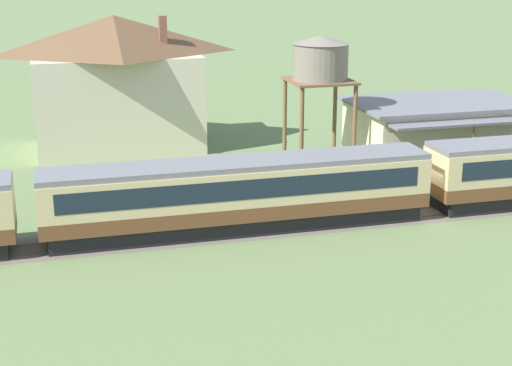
# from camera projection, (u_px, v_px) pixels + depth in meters

# --- Properties ---
(ground_plane) EXTENTS (600.00, 600.00, 0.00)m
(ground_plane) POSITION_uv_depth(u_px,v_px,m) (412.00, 213.00, 45.55)
(ground_plane) COLOR #607547
(passenger_train) EXTENTS (65.74, 3.17, 3.92)m
(passenger_train) POSITION_uv_depth(u_px,v_px,m) (244.00, 191.00, 42.24)
(passenger_train) COLOR brown
(passenger_train) RESTS_ON ground_plane
(railway_track) EXTENTS (106.47, 3.60, 0.04)m
(railway_track) POSITION_uv_depth(u_px,v_px,m) (233.00, 230.00, 42.71)
(railway_track) COLOR #665B51
(railway_track) RESTS_ON ground_plane
(station_building) EXTENTS (12.23, 9.02, 4.53)m
(station_building) POSITION_uv_depth(u_px,v_px,m) (436.00, 133.00, 55.16)
(station_building) COLOR beige
(station_building) RESTS_ON ground_plane
(station_house_brown_roof) EXTENTS (13.17, 8.46, 10.04)m
(station_house_brown_roof) POSITION_uv_depth(u_px,v_px,m) (116.00, 81.00, 58.97)
(station_house_brown_roof) COLOR beige
(station_house_brown_roof) RESTS_ON ground_plane
(water_tower) EXTENTS (4.16, 4.16, 9.29)m
(water_tower) POSITION_uv_depth(u_px,v_px,m) (320.00, 62.00, 51.39)
(water_tower) COLOR brown
(water_tower) RESTS_ON ground_plane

